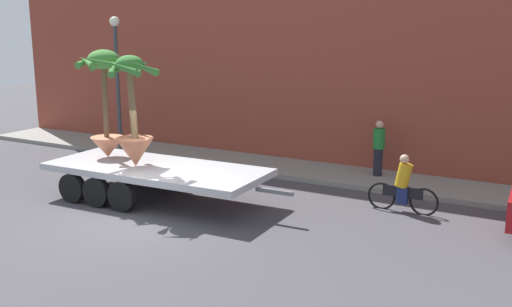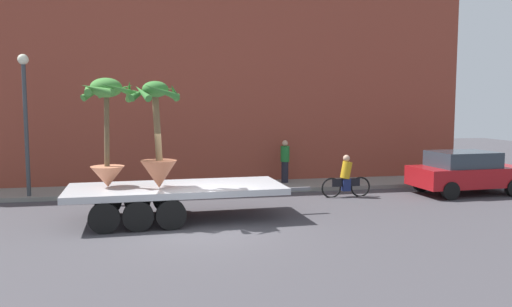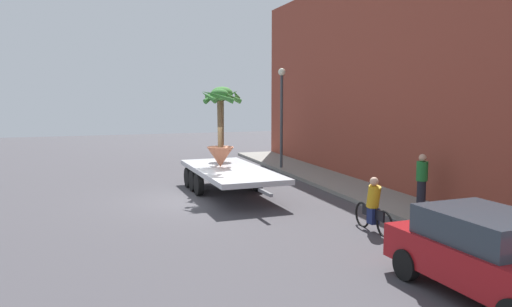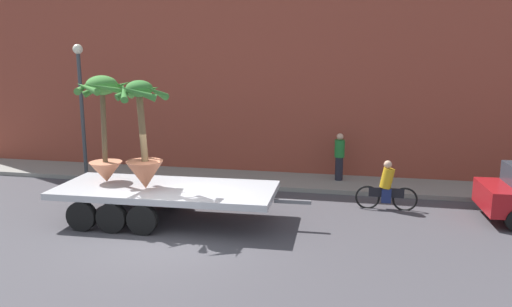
# 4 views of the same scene
# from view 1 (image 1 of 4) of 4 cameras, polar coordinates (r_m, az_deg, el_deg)

# --- Properties ---
(ground_plane) EXTENTS (60.00, 60.00, 0.00)m
(ground_plane) POSITION_cam_1_polar(r_m,az_deg,el_deg) (15.07, -10.94, -6.15)
(ground_plane) COLOR #423F44
(sidewalk) EXTENTS (24.00, 2.20, 0.15)m
(sidewalk) POSITION_cam_1_polar(r_m,az_deg,el_deg) (19.89, 0.41, -1.10)
(sidewalk) COLOR gray
(sidewalk) RESTS_ON ground
(building_facade) EXTENTS (24.00, 1.20, 8.81)m
(building_facade) POSITION_cam_1_polar(r_m,az_deg,el_deg) (20.84, 2.74, 11.53)
(building_facade) COLOR brown
(building_facade) RESTS_ON ground
(flatbed_trailer) EXTENTS (7.13, 2.69, 0.98)m
(flatbed_trailer) POSITION_cam_1_polar(r_m,az_deg,el_deg) (16.36, -10.28, -1.80)
(flatbed_trailer) COLOR #B7BABF
(flatbed_trailer) RESTS_ON ground
(potted_palm_rear) EXTENTS (1.43, 1.44, 2.96)m
(potted_palm_rear) POSITION_cam_1_polar(r_m,az_deg,el_deg) (16.05, -11.77, 3.01)
(potted_palm_rear) COLOR #B26647
(potted_palm_rear) RESTS_ON flatbed_trailer
(potted_palm_middle) EXTENTS (1.62, 1.74, 3.06)m
(potted_palm_middle) POSITION_cam_1_polar(r_m,az_deg,el_deg) (17.23, -14.32, 5.17)
(potted_palm_middle) COLOR #C17251
(potted_palm_middle) RESTS_ON flatbed_trailer
(cyclist) EXTENTS (1.84, 0.34, 1.54)m
(cyclist) POSITION_cam_1_polar(r_m,az_deg,el_deg) (15.57, 14.01, -3.12)
(cyclist) COLOR black
(cyclist) RESTS_ON ground
(pedestrian_near_gate) EXTENTS (0.36, 0.36, 1.71)m
(pedestrian_near_gate) POSITION_cam_1_polar(r_m,az_deg,el_deg) (18.43, 11.76, 0.61)
(pedestrian_near_gate) COLOR black
(pedestrian_near_gate) RESTS_ON sidewalk
(street_lamp) EXTENTS (0.36, 0.36, 4.83)m
(street_lamp) POSITION_cam_1_polar(r_m,az_deg,el_deg) (21.92, -13.29, 8.20)
(street_lamp) COLOR #383D42
(street_lamp) RESTS_ON sidewalk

